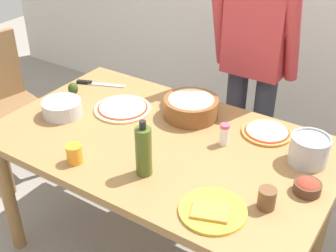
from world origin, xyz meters
TOP-DOWN VIEW (x-y plane):
  - ground at (0.00, 0.00)m, footprint 8.00×8.00m
  - dining_table at (0.00, 0.00)m, footprint 1.60×0.96m
  - person_cook at (0.12, 0.76)m, footprint 0.49×0.25m
  - chair_wooden_left at (-1.32, 0.11)m, footprint 0.48×0.48m
  - pizza_raw_on_board at (-0.33, 0.12)m, footprint 0.30×0.30m
  - pizza_cooked_on_tray at (0.39, 0.32)m, footprint 0.24×0.24m
  - plate_with_slice at (0.43, -0.31)m, footprint 0.26×0.26m
  - popcorn_bowl at (0.00, 0.26)m, footprint 0.28×0.28m
  - mixing_bowl_steel at (-0.56, -0.09)m, footprint 0.20×0.20m
  - small_sauce_bowl at (0.69, -0.00)m, footprint 0.11×0.11m
  - olive_oil_bottle at (0.08, -0.25)m, footprint 0.07×0.07m
  - steel_pot at (0.63, 0.20)m, footprint 0.17×0.17m
  - cup_orange at (-0.22, -0.36)m, footprint 0.07×0.07m
  - cup_small_brown at (0.59, -0.17)m, footprint 0.07×0.07m
  - salt_shaker at (0.26, 0.13)m, footprint 0.04×0.04m
  - chef_knife at (-0.66, 0.27)m, footprint 0.28×0.13m
  - avocado at (-0.68, 0.11)m, footprint 0.06×0.06m

SIDE VIEW (x-z plane):
  - ground at x=0.00m, z-range 0.00..0.00m
  - chair_wooden_left at x=-1.32m, z-range 0.07..1.02m
  - dining_table at x=0.00m, z-range 0.29..1.05m
  - chef_knife at x=-0.66m, z-range 0.76..0.78m
  - plate_with_slice at x=0.43m, z-range 0.76..0.78m
  - pizza_raw_on_board at x=-0.33m, z-range 0.76..0.78m
  - pizza_cooked_on_tray at x=0.39m, z-range 0.76..0.78m
  - small_sauce_bowl at x=0.69m, z-range 0.76..0.82m
  - avocado at x=-0.68m, z-range 0.76..0.83m
  - mixing_bowl_steel at x=-0.56m, z-range 0.76..0.84m
  - cup_orange at x=-0.22m, z-range 0.76..0.84m
  - cup_small_brown at x=0.59m, z-range 0.76..0.84m
  - salt_shaker at x=0.26m, z-range 0.76..0.87m
  - popcorn_bowl at x=0.00m, z-range 0.76..0.88m
  - steel_pot at x=0.63m, z-range 0.76..0.89m
  - olive_oil_bottle at x=0.08m, z-range 0.75..1.00m
  - person_cook at x=0.12m, z-range 0.13..1.75m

